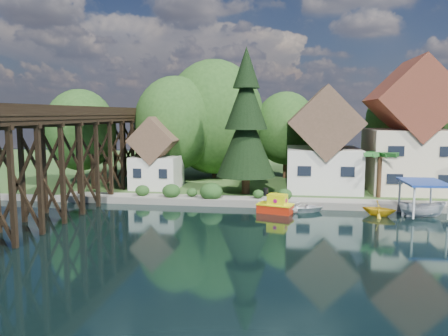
{
  "coord_description": "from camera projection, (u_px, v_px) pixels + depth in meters",
  "views": [
    {
      "loc": [
        2.93,
        -31.74,
        8.68
      ],
      "look_at": [
        -2.34,
        6.0,
        3.9
      ],
      "focal_mm": 35.0,
      "sensor_mm": 36.0,
      "label": 1
    }
  ],
  "objects": [
    {
      "name": "shrubs",
      "position": [
        206.0,
        191.0,
        42.24
      ],
      "size": [
        15.76,
        2.47,
        1.7
      ],
      "color": "#1C3C15",
      "rests_on": "bank"
    },
    {
      "name": "seawall",
      "position": [
        295.0,
        205.0,
        39.95
      ],
      "size": [
        60.0,
        0.4,
        0.62
      ],
      "primitive_type": "cube",
      "color": "slate",
      "rests_on": "ground"
    },
    {
      "name": "house_center",
      "position": [
        410.0,
        135.0,
        45.89
      ],
      "size": [
        8.65,
        9.18,
        13.89
      ],
      "color": "beige",
      "rests_on": "bank"
    },
    {
      "name": "palm_tree",
      "position": [
        380.0,
        156.0,
        42.19
      ],
      "size": [
        3.55,
        3.55,
        4.7
      ],
      "color": "#382314",
      "rests_on": "bank"
    },
    {
      "name": "boat_canopy",
      "position": [
        423.0,
        202.0,
        36.62
      ],
      "size": [
        3.84,
        4.78,
        3.04
      ],
      "color": "silver",
      "rests_on": "ground"
    },
    {
      "name": "boat_white_a",
      "position": [
        300.0,
        207.0,
        38.82
      ],
      "size": [
        4.42,
        3.31,
        0.87
      ],
      "primitive_type": "imported",
      "rotation": [
        0.0,
        0.0,
        1.65
      ],
      "color": "white",
      "rests_on": "ground"
    },
    {
      "name": "conifer",
      "position": [
        246.0,
        124.0,
        43.97
      ],
      "size": [
        6.0,
        6.0,
        14.76
      ],
      "color": "#382314",
      "rests_on": "bank"
    },
    {
      "name": "house_left",
      "position": [
        323.0,
        147.0,
        46.79
      ],
      "size": [
        7.64,
        8.64,
        11.02
      ],
      "color": "silver",
      "rests_on": "bank"
    },
    {
      "name": "promenade",
      "position": [
        317.0,
        201.0,
        40.92
      ],
      "size": [
        50.0,
        2.6,
        0.06
      ],
      "primitive_type": "cube",
      "color": "gray",
      "rests_on": "bank"
    },
    {
      "name": "trestle_bridge",
      "position": [
        73.0,
        151.0,
        39.28
      ],
      "size": [
        4.12,
        44.18,
        9.3
      ],
      "color": "black",
      "rests_on": "ground"
    },
    {
      "name": "tugboat",
      "position": [
        276.0,
        205.0,
        38.19
      ],
      "size": [
        3.4,
        2.5,
        2.21
      ],
      "color": "#B2220B",
      "rests_on": "ground"
    },
    {
      "name": "shed",
      "position": [
        157.0,
        158.0,
        47.95
      ],
      "size": [
        5.09,
        5.4,
        7.85
      ],
      "color": "silver",
      "rests_on": "bank"
    },
    {
      "name": "ground",
      "position": [
        244.0,
        230.0,
        32.67
      ],
      "size": [
        140.0,
        140.0,
        0.0
      ],
      "primitive_type": "plane",
      "color": "black",
      "rests_on": "ground"
    },
    {
      "name": "bg_trees",
      "position": [
        269.0,
        125.0,
        52.51
      ],
      "size": [
        49.9,
        13.3,
        10.57
      ],
      "color": "#382314",
      "rests_on": "bank"
    },
    {
      "name": "boat_yellow",
      "position": [
        379.0,
        207.0,
        37.11
      ],
      "size": [
        3.36,
        3.12,
        1.45
      ],
      "primitive_type": "imported",
      "rotation": [
        0.0,
        0.0,
        1.24
      ],
      "color": "yellow",
      "rests_on": "ground"
    },
    {
      "name": "bank",
      "position": [
        265.0,
        169.0,
        66.05
      ],
      "size": [
        140.0,
        52.0,
        0.5
      ],
      "primitive_type": "cube",
      "color": "#2C5221",
      "rests_on": "ground"
    }
  ]
}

